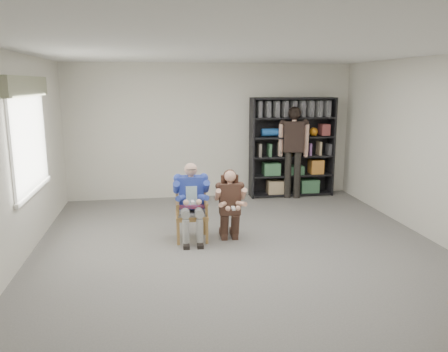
{
  "coord_description": "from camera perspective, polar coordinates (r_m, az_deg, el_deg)",
  "views": [
    {
      "loc": [
        -1.19,
        -5.6,
        2.38
      ],
      "look_at": [
        -0.2,
        0.6,
        1.05
      ],
      "focal_mm": 35.0,
      "sensor_mm": 36.0,
      "label": 1
    }
  ],
  "objects": [
    {
      "name": "floor",
      "position": [
        6.2,
        2.75,
        -10.63
      ],
      "size": [
        6.0,
        7.0,
        0.01
      ],
      "primitive_type": "cube",
      "color": "#64625D",
      "rests_on": "ground"
    },
    {
      "name": "bookshelf",
      "position": [
        9.43,
        8.88,
        3.71
      ],
      "size": [
        1.8,
        0.38,
        2.1
      ],
      "primitive_type": null,
      "color": "black",
      "rests_on": "floor"
    },
    {
      "name": "armchair",
      "position": [
        6.75,
        -4.25,
        -4.52
      ],
      "size": [
        0.56,
        0.54,
        0.94
      ],
      "primitive_type": null,
      "rotation": [
        0.0,
        0.0,
        -0.03
      ],
      "color": "olive",
      "rests_on": "floor"
    },
    {
      "name": "seated_man",
      "position": [
        6.71,
        -4.27,
        -3.37
      ],
      "size": [
        0.55,
        0.75,
        1.22
      ],
      "primitive_type": null,
      "rotation": [
        0.0,
        0.0,
        -0.03
      ],
      "color": "#232D9A",
      "rests_on": "floor"
    },
    {
      "name": "standing_man",
      "position": [
        9.24,
        9.03,
        2.94
      ],
      "size": [
        0.66,
        0.48,
        1.91
      ],
      "primitive_type": null,
      "rotation": [
        0.0,
        0.0,
        -0.29
      ],
      "color": "black",
      "rests_on": "floor"
    },
    {
      "name": "room_shell",
      "position": [
        5.81,
        2.89,
        2.23
      ],
      "size": [
        6.0,
        7.0,
        2.8
      ],
      "primitive_type": null,
      "color": "silver",
      "rests_on": "ground"
    },
    {
      "name": "kneeling_woman",
      "position": [
        6.68,
        0.8,
        -3.87
      ],
      "size": [
        0.49,
        0.76,
        1.11
      ],
      "primitive_type": null,
      "rotation": [
        0.0,
        0.0,
        -0.03
      ],
      "color": "#39251D",
      "rests_on": "floor"
    },
    {
      "name": "window_left",
      "position": [
        6.87,
        -23.95,
        4.67
      ],
      "size": [
        0.16,
        2.0,
        1.75
      ],
      "primitive_type": null,
      "color": "white",
      "rests_on": "room_shell"
    }
  ]
}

